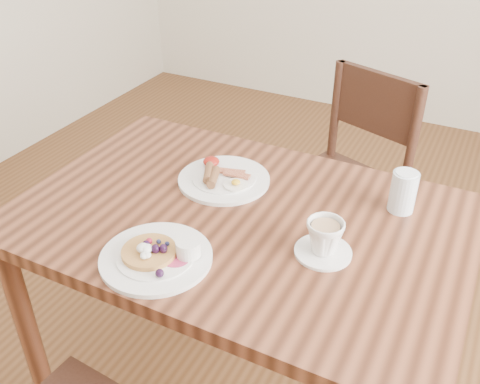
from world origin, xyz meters
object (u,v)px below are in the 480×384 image
Objects in this scene: water_glass at (403,192)px; dining_table at (240,243)px; breakfast_plate at (223,178)px; teacup_saucer at (324,239)px; chair_far at (347,175)px; pancake_plate at (158,255)px.

dining_table is at bearing -150.26° from water_glass.
water_glass is at bearing 10.12° from breakfast_plate.
water_glass reaches higher than teacup_saucer.
breakfast_plate is at bearing 133.99° from dining_table.
teacup_saucer is (0.16, -0.81, 0.30)m from chair_far.
dining_table is 4.44× the size of breakfast_plate.
chair_far is at bearing 118.08° from water_glass.
breakfast_plate is (-0.21, -0.63, 0.27)m from chair_far.
teacup_saucer reaches higher than pancake_plate.
pancake_plate is 0.39m from breakfast_plate.
water_glass reaches higher than pancake_plate.
pancake_plate is at bearing 99.71° from chair_far.
chair_far reaches higher than water_glass.
water_glass reaches higher than breakfast_plate.
pancake_plate is 1.93× the size of teacup_saucer.
breakfast_plate is at bearing 90.89° from chair_far.
pancake_plate is (-0.09, -0.26, 0.11)m from dining_table.
pancake_plate is 0.67m from water_glass.
teacup_saucer is (0.34, 0.20, 0.03)m from pancake_plate.
breakfast_plate is at bearing -169.88° from water_glass.
pancake_plate reaches higher than dining_table.
dining_table is 4.44× the size of pancake_plate.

